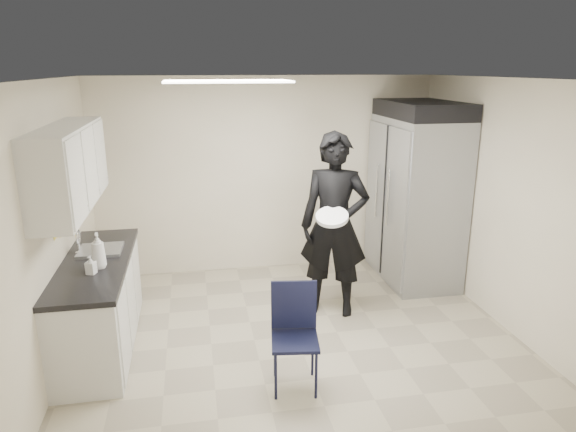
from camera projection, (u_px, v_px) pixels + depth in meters
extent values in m
plane|color=tan|center=(296.00, 336.00, 5.36)|extent=(4.50, 4.50, 0.00)
plane|color=silver|center=(297.00, 79.00, 4.63)|extent=(4.50, 4.50, 0.00)
plane|color=beige|center=(267.00, 175.00, 6.88)|extent=(4.50, 0.00, 4.50)
plane|color=beige|center=(51.00, 230.00, 4.59)|extent=(0.00, 4.00, 4.00)
plane|color=beige|center=(506.00, 206.00, 5.39)|extent=(0.00, 4.00, 4.00)
cube|color=white|center=(227.00, 81.00, 4.91)|extent=(1.20, 0.60, 0.02)
cube|color=silver|center=(100.00, 306.00, 5.08)|extent=(0.60, 1.90, 0.86)
cube|color=black|center=(95.00, 263.00, 4.95)|extent=(0.64, 1.95, 0.05)
cube|color=gray|center=(101.00, 255.00, 5.19)|extent=(0.42, 0.40, 0.14)
cylinder|color=silver|center=(79.00, 242.00, 5.11)|extent=(0.02, 0.02, 0.24)
cube|color=silver|center=(69.00, 167.00, 4.66)|extent=(0.35, 1.80, 0.75)
cube|color=black|center=(87.00, 166.00, 5.79)|extent=(0.22, 0.30, 0.35)
cube|color=yellow|center=(55.00, 235.00, 4.71)|extent=(0.00, 0.12, 0.07)
cube|color=yellow|center=(61.00, 232.00, 4.91)|extent=(0.00, 0.12, 0.07)
cube|color=gray|center=(416.00, 200.00, 6.59)|extent=(0.80, 1.35, 2.10)
cube|color=black|center=(422.00, 110.00, 6.27)|extent=(0.80, 1.35, 0.20)
cube|color=black|center=(295.00, 341.00, 4.39)|extent=(0.45, 0.45, 0.90)
imported|color=black|center=(334.00, 225.00, 5.64)|extent=(0.89, 0.75, 2.05)
cylinder|color=white|center=(332.00, 217.00, 5.36)|extent=(0.45, 0.45, 0.04)
imported|color=white|center=(98.00, 250.00, 4.72)|extent=(0.14, 0.14, 0.34)
imported|color=silver|center=(91.00, 265.00, 4.60)|extent=(0.10, 0.10, 0.17)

